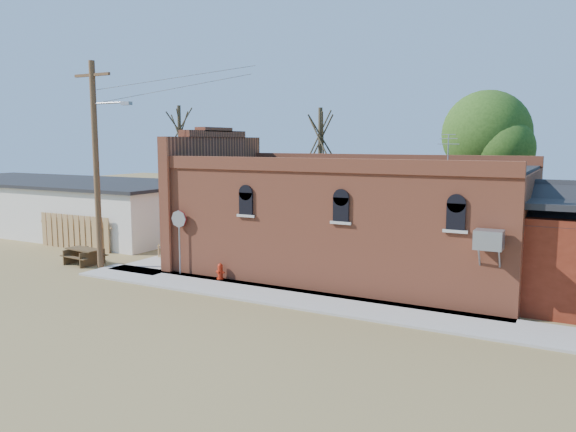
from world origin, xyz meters
The scene contains 14 objects.
ground centered at (0.00, 0.00, 0.00)m, with size 120.00×120.00×0.00m, color brown.
sidewalk_south centered at (1.50, 0.90, 0.04)m, with size 19.00×2.20×0.08m, color #9E9991.
sidewalk_west centered at (-6.30, 6.00, 0.04)m, with size 2.60×10.00×0.08m, color #9E9991.
brick_bar centered at (1.64, 5.49, 2.34)m, with size 16.40×7.97×6.30m.
storage_building centered at (-19.00, 8.00, 1.60)m, with size 20.40×8.40×3.17m.
wood_fence centered at (-12.80, 3.80, 0.90)m, with size 5.20×0.10×1.80m, color #A97B4C, non-canonical shape.
utility_pole centered at (-8.14, 1.20, 4.77)m, with size 3.12×0.26×9.00m.
tree_bare_near centered at (-3.00, 13.00, 5.96)m, with size 2.80×2.80×7.65m.
tree_bare_far centered at (-14.00, 14.00, 6.36)m, with size 2.80×2.80×8.16m.
tree_leafy centered at (6.00, 13.50, 5.93)m, with size 4.40×4.40×8.15m.
fire_hydrant centered at (-2.16, 1.80, 0.40)m, with size 0.36×0.32×0.65m.
stop_sign centered at (-4.20, 1.80, 2.15)m, with size 0.73×0.09×2.69m.
trash_barrel centered at (-5.30, 4.17, 0.44)m, with size 0.47×0.47×0.73m, color navy.
picnic_table centered at (-9.50, 1.45, 0.48)m, with size 1.86×1.47×0.73m.
Camera 1 is at (10.72, -16.33, 5.61)m, focal length 35.00 mm.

